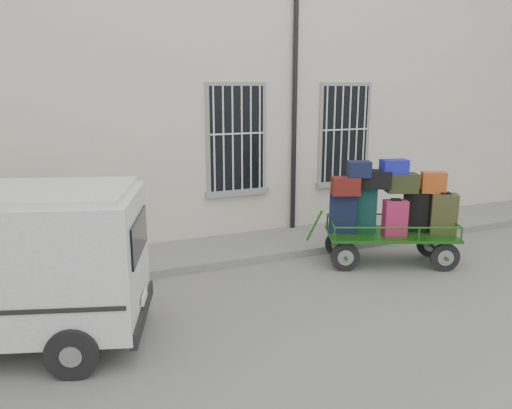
{
  "coord_description": "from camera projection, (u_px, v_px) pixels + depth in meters",
  "views": [
    {
      "loc": [
        -4.22,
        -6.98,
        3.31
      ],
      "look_at": [
        -0.8,
        1.0,
        1.27
      ],
      "focal_mm": 35.0,
      "sensor_mm": 36.0,
      "label": 1
    }
  ],
  "objects": [
    {
      "name": "ground",
      "position": [
        321.0,
        284.0,
        8.62
      ],
      "size": [
        80.0,
        80.0,
        0.0
      ],
      "primitive_type": "plane",
      "color": "slate",
      "rests_on": "ground"
    },
    {
      "name": "building",
      "position": [
        216.0,
        100.0,
        12.86
      ],
      "size": [
        24.0,
        5.15,
        6.0
      ],
      "color": "beige",
      "rests_on": "ground"
    },
    {
      "name": "sidewalk",
      "position": [
        268.0,
        244.0,
        10.57
      ],
      "size": [
        24.0,
        1.7,
        0.15
      ],
      "primitive_type": "cube",
      "color": "slate",
      "rests_on": "ground"
    },
    {
      "name": "luggage_cart",
      "position": [
        390.0,
        211.0,
        9.41
      ],
      "size": [
        2.79,
        1.94,
        2.02
      ],
      "rotation": [
        0.0,
        0.0,
        -0.41
      ],
      "color": "black",
      "rests_on": "ground"
    }
  ]
}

